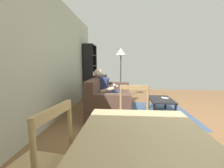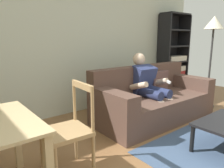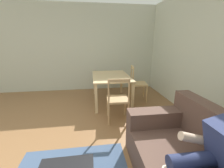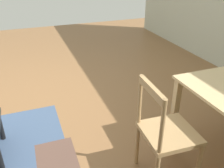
{
  "view_description": "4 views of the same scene",
  "coord_description": "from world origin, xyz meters",
  "px_view_note": "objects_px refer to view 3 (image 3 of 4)",
  "views": [
    {
      "loc": [
        -2.89,
        1.6,
        1.21
      ],
      "look_at": [
        0.85,
        1.89,
        0.71
      ],
      "focal_mm": 23.6,
      "sensor_mm": 36.0,
      "label": 1
    },
    {
      "loc": [
        -1.88,
        -0.33,
        1.35
      ],
      "look_at": [
        -0.58,
        1.28,
        0.9
      ],
      "focal_mm": 34.24,
      "sensor_mm": 36.0,
      "label": 2
    },
    {
      "loc": [
        1.66,
        0.96,
        1.55
      ],
      "look_at": [
        -0.58,
        1.28,
        0.9
      ],
      "focal_mm": 23.33,
      "sensor_mm": 36.0,
      "label": 3
    },
    {
      "loc": [
        -0.02,
        2.77,
        1.73
      ],
      "look_at": [
        -0.58,
        1.28,
        0.9
      ],
      "focal_mm": 39.1,
      "sensor_mm": 36.0,
      "label": 4
    }
  ],
  "objects_px": {
    "dining_chair_near_wall": "(138,84)",
    "dining_chair_facing_couch": "(118,100)",
    "person_lounging": "(216,161)",
    "dining_table": "(111,79)"
  },
  "relations": [
    {
      "from": "person_lounging",
      "to": "dining_table",
      "type": "bearing_deg",
      "value": -169.02
    },
    {
      "from": "dining_table",
      "to": "dining_chair_facing_couch",
      "type": "xyz_separation_m",
      "value": [
        1.03,
        -0.0,
        -0.16
      ]
    },
    {
      "from": "person_lounging",
      "to": "dining_chair_facing_couch",
      "type": "bearing_deg",
      "value": -162.88
    },
    {
      "from": "person_lounging",
      "to": "dining_chair_near_wall",
      "type": "distance_m",
      "value": 2.79
    },
    {
      "from": "person_lounging",
      "to": "dining_table",
      "type": "height_order",
      "value": "person_lounging"
    },
    {
      "from": "dining_chair_near_wall",
      "to": "dining_chair_facing_couch",
      "type": "xyz_separation_m",
      "value": [
        1.03,
        -0.74,
        -0.01
      ]
    },
    {
      "from": "dining_table",
      "to": "dining_chair_near_wall",
      "type": "bearing_deg",
      "value": 90.33
    },
    {
      "from": "person_lounging",
      "to": "dining_table",
      "type": "relative_size",
      "value": 0.79
    },
    {
      "from": "person_lounging",
      "to": "dining_chair_near_wall",
      "type": "relative_size",
      "value": 1.16
    },
    {
      "from": "dining_chair_near_wall",
      "to": "dining_chair_facing_couch",
      "type": "relative_size",
      "value": 1.03
    }
  ]
}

